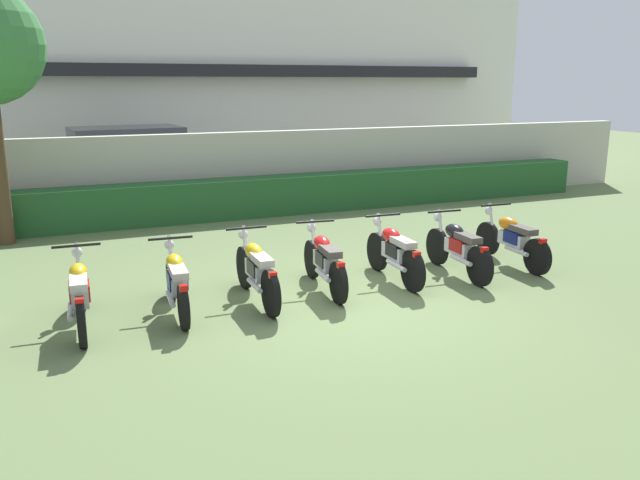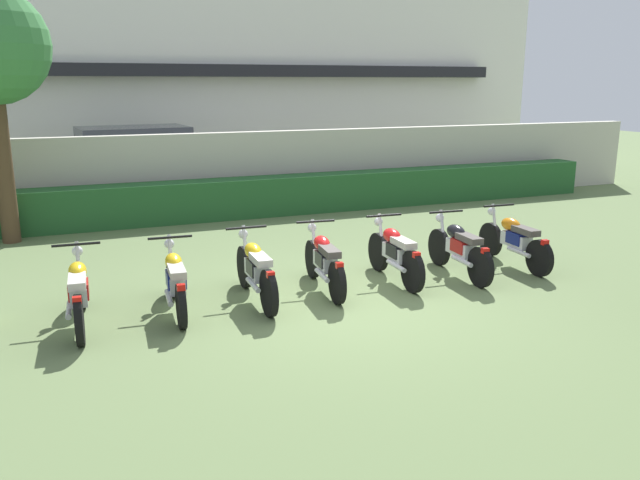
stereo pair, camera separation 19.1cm
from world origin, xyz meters
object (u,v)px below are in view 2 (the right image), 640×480
object	(u,v)px
motorcycle_in_row_1	(175,281)
motorcycle_in_row_6	(514,240)
motorcycle_in_row_0	(79,292)
motorcycle_in_row_2	(256,270)
motorcycle_in_row_4	(395,253)
parked_car	(141,163)
motorcycle_in_row_5	(459,248)
motorcycle_in_row_3	(324,261)

from	to	relation	value
motorcycle_in_row_1	motorcycle_in_row_6	xyz separation A→B (m)	(5.64, 0.14, 0.01)
motorcycle_in_row_1	motorcycle_in_row_0	bearing A→B (deg)	96.55
motorcycle_in_row_2	motorcycle_in_row_4	world-z (taller)	motorcycle_in_row_2
motorcycle_in_row_1	motorcycle_in_row_6	size ratio (longest dim) A/B	0.94
motorcycle_in_row_1	motorcycle_in_row_2	world-z (taller)	motorcycle_in_row_2
motorcycle_in_row_1	motorcycle_in_row_6	distance (m)	5.65
parked_car	motorcycle_in_row_1	bearing A→B (deg)	-99.71
motorcycle_in_row_1	motorcycle_in_row_5	size ratio (longest dim) A/B	0.96
motorcycle_in_row_1	motorcycle_in_row_2	size ratio (longest dim) A/B	0.94
parked_car	motorcycle_in_row_5	size ratio (longest dim) A/B	2.46
motorcycle_in_row_3	motorcycle_in_row_5	xyz separation A→B (m)	(2.26, -0.13, 0.01)
parked_car	motorcycle_in_row_4	bearing A→B (deg)	-78.59
motorcycle_in_row_0	motorcycle_in_row_1	world-z (taller)	motorcycle_in_row_0
motorcycle_in_row_3	motorcycle_in_row_0	bearing A→B (deg)	99.08
motorcycle_in_row_5	motorcycle_in_row_6	world-z (taller)	motorcycle_in_row_5
motorcycle_in_row_4	motorcycle_in_row_6	distance (m)	2.27
motorcycle_in_row_0	motorcycle_in_row_1	distance (m)	1.21
motorcycle_in_row_4	motorcycle_in_row_6	world-z (taller)	motorcycle_in_row_4
motorcycle_in_row_4	motorcycle_in_row_6	bearing A→B (deg)	-86.99
motorcycle_in_row_2	motorcycle_in_row_1	bearing A→B (deg)	92.94
motorcycle_in_row_0	motorcycle_in_row_2	size ratio (longest dim) A/B	0.99
motorcycle_in_row_4	motorcycle_in_row_2	bearing A→B (deg)	95.06
parked_car	motorcycle_in_row_1	world-z (taller)	parked_car
motorcycle_in_row_3	motorcycle_in_row_4	world-z (taller)	motorcycle_in_row_4
parked_car	motorcycle_in_row_3	size ratio (longest dim) A/B	2.47
motorcycle_in_row_0	motorcycle_in_row_6	bearing A→B (deg)	-85.62
motorcycle_in_row_2	motorcycle_in_row_3	world-z (taller)	motorcycle_in_row_2
motorcycle_in_row_4	motorcycle_in_row_3	bearing A→B (deg)	92.46
motorcycle_in_row_0	motorcycle_in_row_4	distance (m)	4.59
motorcycle_in_row_1	motorcycle_in_row_5	xyz separation A→B (m)	(4.46, -0.01, 0.01)
motorcycle_in_row_3	motorcycle_in_row_1	bearing A→B (deg)	99.28
motorcycle_in_row_1	motorcycle_in_row_4	size ratio (longest dim) A/B	1.00
motorcycle_in_row_4	motorcycle_in_row_6	size ratio (longest dim) A/B	0.95
motorcycle_in_row_3	motorcycle_in_row_4	xyz separation A→B (m)	(1.18, -0.00, 0.01)
motorcycle_in_row_0	motorcycle_in_row_4	size ratio (longest dim) A/B	1.05
motorcycle_in_row_0	motorcycle_in_row_2	world-z (taller)	motorcycle_in_row_2
motorcycle_in_row_0	motorcycle_in_row_5	world-z (taller)	motorcycle_in_row_5
motorcycle_in_row_4	motorcycle_in_row_5	world-z (taller)	motorcycle_in_row_4
motorcycle_in_row_1	motorcycle_in_row_2	bearing A→B (deg)	-84.76
parked_car	motorcycle_in_row_2	size ratio (longest dim) A/B	2.39
motorcycle_in_row_2	motorcycle_in_row_4	distance (m)	2.26
parked_car	motorcycle_in_row_6	size ratio (longest dim) A/B	2.41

